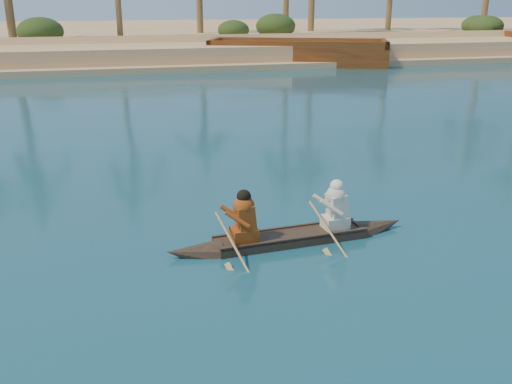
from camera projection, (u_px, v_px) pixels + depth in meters
name	position (u px, v px, depth m)	size (l,w,h in m)	color
sandy_embankment	(213.00, 36.00, 56.59)	(150.00, 51.00, 1.50)	#D8AF79
shrub_cluster	(252.00, 39.00, 42.28)	(100.00, 6.00, 2.40)	#1F3212
canoe	(291.00, 230.00, 9.76)	(4.36, 0.88, 1.19)	#3C2A20
barge_mid	(298.00, 54.00, 36.50)	(11.74, 7.62, 1.86)	brown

